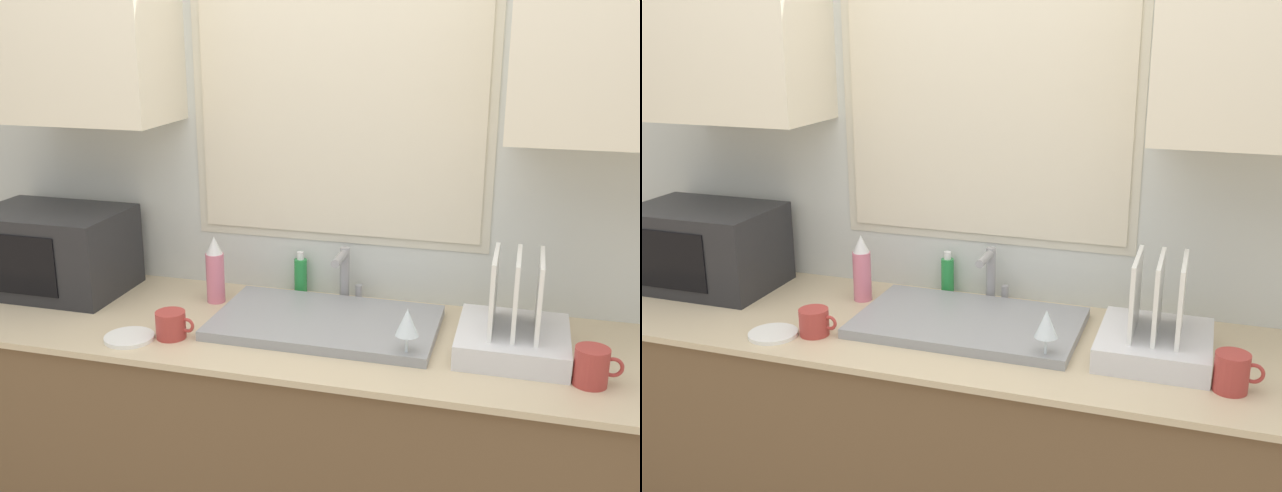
% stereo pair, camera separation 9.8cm
% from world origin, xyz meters
% --- Properties ---
extents(countertop, '(2.53, 0.67, 0.91)m').
position_xyz_m(countertop, '(0.00, 0.32, 0.46)').
color(countertop, brown).
rests_on(countertop, ground_plane).
extents(wall_back, '(6.00, 0.38, 2.60)m').
position_xyz_m(wall_back, '(0.00, 0.64, 1.40)').
color(wall_back, silver).
rests_on(wall_back, ground_plane).
extents(sink_basin, '(0.68, 0.41, 0.03)m').
position_xyz_m(sink_basin, '(0.04, 0.35, 0.93)').
color(sink_basin, gray).
rests_on(sink_basin, countertop).
extents(faucet, '(0.08, 0.14, 0.19)m').
position_xyz_m(faucet, '(0.04, 0.57, 1.02)').
color(faucet, '#99999E').
rests_on(faucet, countertop).
extents(microwave, '(0.50, 0.35, 0.29)m').
position_xyz_m(microwave, '(-0.96, 0.42, 1.06)').
color(microwave, '#232326').
rests_on(microwave, countertop).
extents(dish_rack, '(0.31, 0.33, 0.29)m').
position_xyz_m(dish_rack, '(0.60, 0.32, 0.98)').
color(dish_rack, silver).
rests_on(dish_rack, countertop).
extents(spray_bottle, '(0.06, 0.06, 0.23)m').
position_xyz_m(spray_bottle, '(-0.37, 0.47, 1.02)').
color(spray_bottle, '#D8728C').
rests_on(spray_bottle, countertop).
extents(soap_bottle, '(0.04, 0.04, 0.15)m').
position_xyz_m(soap_bottle, '(-0.12, 0.61, 0.98)').
color(soap_bottle, '#268C3F').
rests_on(soap_bottle, countertop).
extents(mug_near_sink, '(0.12, 0.09, 0.08)m').
position_xyz_m(mug_near_sink, '(-0.38, 0.15, 0.96)').
color(mug_near_sink, '#A53833').
rests_on(mug_near_sink, countertop).
extents(wine_glass, '(0.07, 0.07, 0.16)m').
position_xyz_m(wine_glass, '(0.32, 0.18, 1.03)').
color(wine_glass, silver).
rests_on(wine_glass, countertop).
extents(mug_by_rack, '(0.12, 0.09, 0.10)m').
position_xyz_m(mug_by_rack, '(0.80, 0.18, 0.97)').
color(mug_by_rack, '#A53833').
rests_on(mug_by_rack, countertop).
extents(small_plate, '(0.15, 0.15, 0.01)m').
position_xyz_m(small_plate, '(-0.50, 0.11, 0.92)').
color(small_plate, white).
rests_on(small_plate, countertop).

